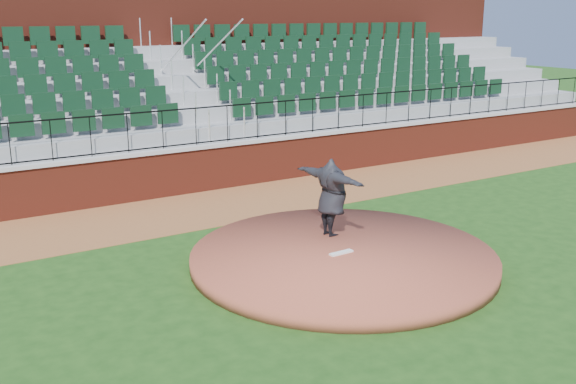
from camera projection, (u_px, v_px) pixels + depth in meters
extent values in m
plane|color=#1B4012|center=(330.00, 276.00, 12.61)|extent=(90.00, 90.00, 0.00)
cube|color=brown|center=(207.00, 207.00, 17.04)|extent=(34.00, 3.20, 0.01)
cube|color=maroon|center=(181.00, 172.00, 18.20)|extent=(34.00, 0.35, 1.20)
cube|color=#B7B7B7|center=(180.00, 148.00, 18.03)|extent=(34.00, 0.45, 0.10)
cube|color=maroon|center=(113.00, 76.00, 22.18)|extent=(34.00, 0.50, 5.50)
cylinder|color=brown|center=(343.00, 258.00, 13.20)|extent=(5.99, 5.99, 0.25)
cube|color=white|center=(341.00, 253.00, 13.08)|extent=(0.51, 0.15, 0.03)
imported|color=black|center=(332.00, 197.00, 13.96)|extent=(0.75, 2.07, 1.65)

